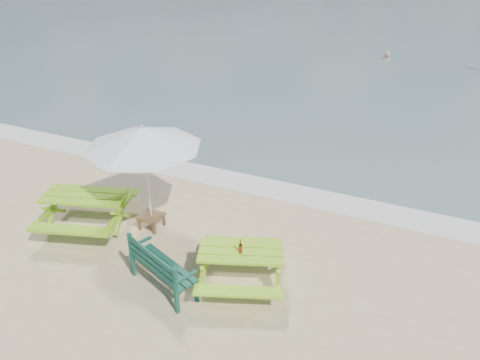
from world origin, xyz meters
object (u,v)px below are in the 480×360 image
at_px(picnic_table_left, 87,212).
at_px(park_bench, 164,275).
at_px(picnic_table_right, 241,268).
at_px(swimmer, 385,68).
at_px(beer_bottle, 240,248).
at_px(side_table, 152,221).
at_px(patio_umbrella, 143,137).

xyz_separation_m(picnic_table_left, park_bench, (2.41, -0.93, -0.11)).
height_order(picnic_table_right, swimmer, picnic_table_right).
distance_m(picnic_table_right, beer_bottle, 0.44).
xyz_separation_m(picnic_table_right, park_bench, (-1.15, -0.64, -0.07)).
xyz_separation_m(beer_bottle, swimmer, (-0.28, 17.61, -1.17)).
relative_size(picnic_table_left, beer_bottle, 9.03).
relative_size(picnic_table_left, picnic_table_right, 1.11).
distance_m(picnic_table_left, side_table, 1.31).
bearing_deg(swimmer, park_bench, -92.74).
bearing_deg(picnic_table_left, patio_umbrella, 24.22).
bearing_deg(side_table, beer_bottle, -19.53).
bearing_deg(beer_bottle, park_bench, -152.08).
height_order(picnic_table_left, park_bench, park_bench).
distance_m(picnic_table_right, patio_umbrella, 3.03).
relative_size(park_bench, beer_bottle, 5.92).
bearing_deg(patio_umbrella, picnic_table_left, -155.78).
relative_size(patio_umbrella, beer_bottle, 9.26).
bearing_deg(beer_bottle, patio_umbrella, 160.47).
height_order(picnic_table_left, picnic_table_right, picnic_table_left).
xyz_separation_m(park_bench, beer_bottle, (1.15, 0.61, 0.50)).
relative_size(picnic_table_right, beer_bottle, 8.16).
height_order(picnic_table_right, side_table, picnic_table_right).
bearing_deg(picnic_table_left, picnic_table_right, -4.59).
bearing_deg(picnic_table_left, beer_bottle, -5.04).
height_order(patio_umbrella, swimmer, patio_umbrella).
xyz_separation_m(park_bench, patio_umbrella, (-1.23, 1.46, 1.75)).
height_order(picnic_table_right, patio_umbrella, patio_umbrella).
height_order(beer_bottle, swimmer, beer_bottle).
xyz_separation_m(patio_umbrella, swimmer, (2.10, 16.76, -2.42)).
bearing_deg(picnic_table_left, park_bench, -20.99).
height_order(patio_umbrella, beer_bottle, patio_umbrella).
bearing_deg(side_table, picnic_table_right, -18.94).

